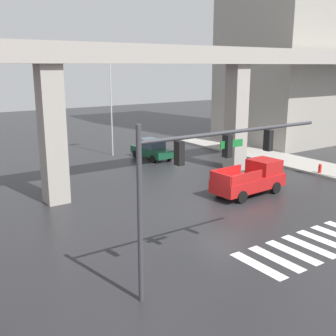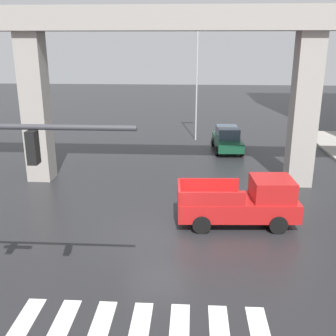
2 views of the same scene
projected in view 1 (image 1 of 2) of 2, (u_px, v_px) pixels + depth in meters
name	position (u px, v px, depth m)	size (l,w,h in m)	color
ground_plane	(220.00, 209.00, 23.73)	(120.00, 120.00, 0.00)	#232326
crosswalk_stripes	(309.00, 246.00, 18.87)	(7.15, 2.80, 0.01)	silver
elevated_overpass	(157.00, 69.00, 27.12)	(48.35, 1.87, 9.30)	#9E9991
sidewalk_east	(328.00, 170.00, 32.40)	(4.00, 36.00, 0.15)	#9E9991
pickup_truck	(252.00, 179.00, 26.42)	(5.20, 2.30, 2.08)	red
sedan_dark_green	(152.00, 149.00, 36.50)	(2.15, 4.39, 1.72)	#14472D
traffic_signal_mast	(203.00, 164.00, 14.91)	(8.69, 0.32, 6.20)	#38383D
fire_hydrant	(320.00, 169.00, 31.15)	(0.24, 0.24, 0.85)	red
flagpole	(112.00, 94.00, 36.69)	(1.16, 0.12, 9.48)	silver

